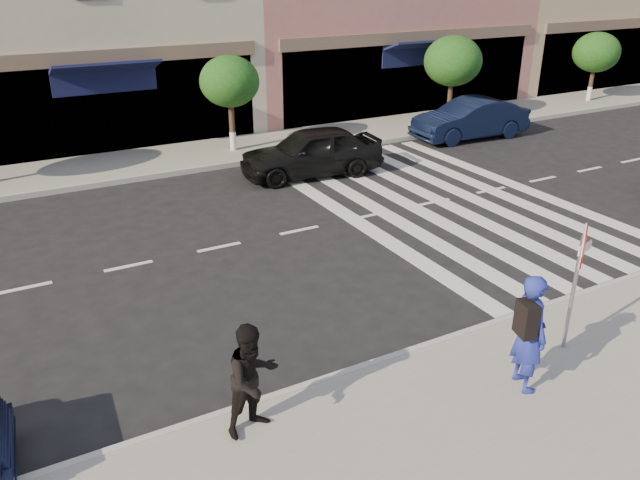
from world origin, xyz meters
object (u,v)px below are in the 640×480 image
at_px(stop_sign, 581,258).
at_px(car_far_mid, 311,152).
at_px(photographer, 530,333).
at_px(walker, 253,379).
at_px(car_far_right, 470,119).

bearing_deg(stop_sign, car_far_mid, 70.11).
bearing_deg(stop_sign, photographer, -178.68).
distance_m(stop_sign, walker, 5.21).
height_order(stop_sign, car_far_mid, stop_sign).
xyz_separation_m(stop_sign, car_far_right, (7.77, 11.28, -1.04)).
bearing_deg(photographer, car_far_right, -21.73).
height_order(walker, car_far_mid, walker).
relative_size(stop_sign, car_far_mid, 0.51).
bearing_deg(walker, car_far_mid, 45.74).
relative_size(walker, car_far_mid, 0.37).
height_order(photographer, car_far_right, photographer).
bearing_deg(walker, car_far_right, 26.97).
bearing_deg(photographer, walker, 91.19).
height_order(walker, car_far_right, walker).
distance_m(photographer, walker, 3.93).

